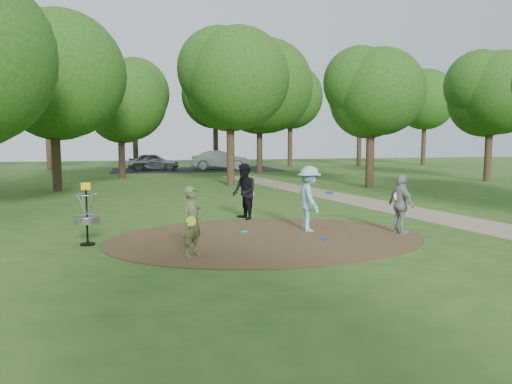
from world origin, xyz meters
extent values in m
plane|color=#2D5119|center=(0.00, 0.00, 0.00)|extent=(100.00, 100.00, 0.00)
cylinder|color=#47301C|center=(0.00, 0.00, 0.01)|extent=(8.40, 8.40, 0.02)
cube|color=#8C7A5B|center=(6.50, 2.00, 0.01)|extent=(7.55, 39.89, 0.01)
cube|color=black|center=(2.00, 30.00, 0.00)|extent=(14.00, 8.00, 0.01)
imported|color=#616B3E|center=(-2.14, -1.53, 0.78)|extent=(0.67, 0.66, 1.56)
cylinder|color=#DCF41B|center=(-2.19, -1.74, 0.82)|extent=(0.22, 0.06, 0.22)
imported|color=#82BCC3|center=(1.42, 0.71, 0.92)|extent=(0.72, 1.21, 1.85)
cylinder|color=#0B29C6|center=(2.02, 0.71, 1.08)|extent=(0.23, 0.23, 0.08)
imported|color=black|center=(0.10, 3.13, 0.91)|extent=(0.85, 1.00, 1.82)
cylinder|color=#0DA0E2|center=(0.32, 3.15, 0.81)|extent=(0.23, 0.09, 0.22)
imported|color=#939496|center=(3.71, -0.31, 0.82)|extent=(0.54, 1.00, 1.63)
cylinder|color=white|center=(3.58, -0.29, 1.04)|extent=(0.23, 0.11, 0.22)
cylinder|color=#19B4CD|center=(-0.39, 0.95, 0.03)|extent=(0.22, 0.22, 0.02)
cylinder|color=#0C24D1|center=(1.37, -0.64, 0.03)|extent=(0.22, 0.22, 0.02)
cylinder|color=#B72E12|center=(-1.82, 1.19, 0.03)|extent=(0.22, 0.22, 0.02)
imported|color=#94969B|center=(-1.56, 29.99, 0.71)|extent=(4.35, 2.23, 1.42)
imported|color=#B8BBC0|center=(4.03, 29.60, 0.81)|extent=(5.16, 2.55, 1.63)
cylinder|color=black|center=(-4.50, 0.30, 0.68)|extent=(0.05, 0.05, 1.35)
cylinder|color=black|center=(-4.50, 0.30, 0.02)|extent=(0.36, 0.36, 0.04)
cylinder|color=gray|center=(-4.50, 0.30, 0.62)|extent=(0.60, 0.60, 0.16)
torus|color=gray|center=(-4.50, 0.30, 0.70)|extent=(0.63, 0.63, 0.03)
torus|color=gray|center=(-4.50, 0.30, 1.25)|extent=(0.58, 0.58, 0.02)
cube|color=yellow|center=(-4.50, 0.30, 1.45)|extent=(0.22, 0.02, 0.18)
cylinder|color=#332316|center=(-7.00, 14.00, 1.90)|extent=(0.44, 0.44, 3.80)
sphere|color=#214512|center=(-7.00, 14.00, 5.50)|extent=(6.20, 6.20, 6.20)
cylinder|color=#332316|center=(2.00, 15.00, 2.09)|extent=(0.44, 0.44, 4.18)
sphere|color=#214512|center=(2.00, 15.00, 5.72)|extent=(5.59, 5.59, 5.59)
cylinder|color=#332316|center=(9.00, 12.00, 1.80)|extent=(0.44, 0.44, 3.61)
sphere|color=#214512|center=(9.00, 12.00, 4.87)|extent=(4.58, 4.58, 4.58)
cylinder|color=#332316|center=(-4.00, 22.00, 1.71)|extent=(0.44, 0.44, 3.42)
sphere|color=#214512|center=(-4.00, 22.00, 4.86)|extent=(5.23, 5.23, 5.23)
cylinder|color=#332316|center=(6.00, 24.00, 2.19)|extent=(0.44, 0.44, 4.37)
sphere|color=#214512|center=(6.00, 24.00, 6.29)|extent=(6.98, 6.98, 6.98)
cylinder|color=#332316|center=(18.00, 14.00, 1.90)|extent=(0.44, 0.44, 3.80)
sphere|color=#214512|center=(18.00, 14.00, 5.19)|extent=(5.04, 5.04, 5.04)
camera|label=1|loc=(-3.42, -12.41, 2.59)|focal=35.00mm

